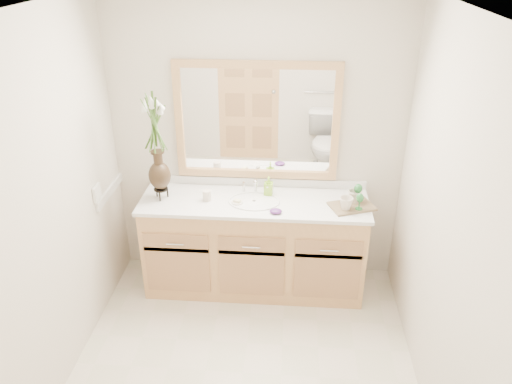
# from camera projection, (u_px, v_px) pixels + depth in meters

# --- Properties ---
(floor) EXTENTS (2.60, 2.60, 0.00)m
(floor) POSITION_uv_depth(u_px,v_px,m) (243.00, 373.00, 3.49)
(floor) COLOR beige
(floor) RESTS_ON ground
(ceiling) EXTENTS (2.40, 2.60, 0.02)m
(ceiling) POSITION_uv_depth(u_px,v_px,m) (237.00, 11.00, 2.40)
(ceiling) COLOR white
(ceiling) RESTS_ON wall_back
(wall_back) EXTENTS (2.40, 0.02, 2.40)m
(wall_back) POSITION_uv_depth(u_px,v_px,m) (257.00, 145.00, 4.10)
(wall_back) COLOR beige
(wall_back) RESTS_ON floor
(wall_left) EXTENTS (0.02, 2.60, 2.40)m
(wall_left) POSITION_uv_depth(u_px,v_px,m) (44.00, 218.00, 3.02)
(wall_left) COLOR beige
(wall_left) RESTS_ON floor
(wall_right) EXTENTS (0.02, 2.60, 2.40)m
(wall_right) POSITION_uv_depth(u_px,v_px,m) (448.00, 233.00, 2.86)
(wall_right) COLOR beige
(wall_right) RESTS_ON floor
(vanity) EXTENTS (1.80, 0.55, 0.80)m
(vanity) POSITION_uv_depth(u_px,v_px,m) (254.00, 245.00, 4.21)
(vanity) COLOR tan
(vanity) RESTS_ON floor
(counter) EXTENTS (1.84, 0.57, 0.03)m
(counter) POSITION_uv_depth(u_px,v_px,m) (254.00, 202.00, 4.02)
(counter) COLOR white
(counter) RESTS_ON vanity
(sink) EXTENTS (0.38, 0.34, 0.23)m
(sink) POSITION_uv_depth(u_px,v_px,m) (254.00, 207.00, 4.02)
(sink) COLOR white
(sink) RESTS_ON counter
(mirror) EXTENTS (1.32, 0.04, 0.97)m
(mirror) POSITION_uv_depth(u_px,v_px,m) (257.00, 122.00, 3.99)
(mirror) COLOR white
(mirror) RESTS_ON wall_back
(switch_plate) EXTENTS (0.02, 0.12, 0.12)m
(switch_plate) POSITION_uv_depth(u_px,v_px,m) (97.00, 193.00, 3.80)
(switch_plate) COLOR white
(switch_plate) RESTS_ON wall_left
(flower_vase) EXTENTS (0.21, 0.21, 0.85)m
(flower_vase) POSITION_uv_depth(u_px,v_px,m) (155.00, 131.00, 3.79)
(flower_vase) COLOR black
(flower_vase) RESTS_ON counter
(tumbler) EXTENTS (0.07, 0.07, 0.09)m
(tumbler) POSITION_uv_depth(u_px,v_px,m) (207.00, 195.00, 4.00)
(tumbler) COLOR beige
(tumbler) RESTS_ON counter
(soap_dish) EXTENTS (0.09, 0.09, 0.03)m
(soap_dish) POSITION_uv_depth(u_px,v_px,m) (237.00, 202.00, 3.97)
(soap_dish) COLOR beige
(soap_dish) RESTS_ON counter
(soap_bottle) EXTENTS (0.07, 0.07, 0.14)m
(soap_bottle) POSITION_uv_depth(u_px,v_px,m) (269.00, 187.00, 4.08)
(soap_bottle) COLOR #88C42E
(soap_bottle) RESTS_ON counter
(purple_dish) EXTENTS (0.11, 0.10, 0.03)m
(purple_dish) POSITION_uv_depth(u_px,v_px,m) (276.00, 211.00, 3.82)
(purple_dish) COLOR #53246C
(purple_dish) RESTS_ON counter
(tray) EXTENTS (0.39, 0.33, 0.02)m
(tray) POSITION_uv_depth(u_px,v_px,m) (352.00, 206.00, 3.91)
(tray) COLOR brown
(tray) RESTS_ON counter
(mug_left) EXTENTS (0.12, 0.11, 0.11)m
(mug_left) POSITION_uv_depth(u_px,v_px,m) (346.00, 203.00, 3.83)
(mug_left) COLOR beige
(mug_left) RESTS_ON tray
(mug_right) EXTENTS (0.12, 0.11, 0.11)m
(mug_right) POSITION_uv_depth(u_px,v_px,m) (355.00, 196.00, 3.93)
(mug_right) COLOR beige
(mug_right) RESTS_ON tray
(goblet_front) EXTENTS (0.06, 0.06, 0.13)m
(goblet_front) POSITION_uv_depth(u_px,v_px,m) (360.00, 199.00, 3.81)
(goblet_front) COLOR #256F30
(goblet_front) RESTS_ON tray
(goblet_back) EXTENTS (0.07, 0.07, 0.15)m
(goblet_back) POSITION_uv_depth(u_px,v_px,m) (358.00, 190.00, 3.93)
(goblet_back) COLOR #256F30
(goblet_back) RESTS_ON tray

